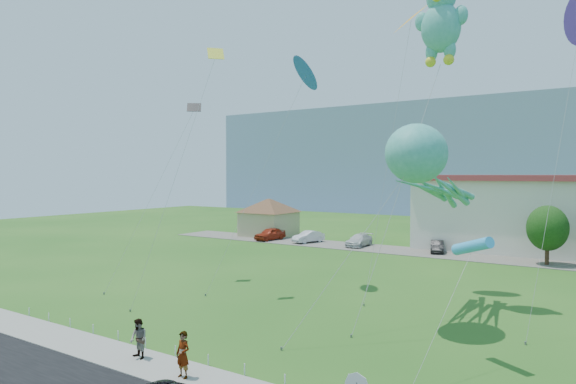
% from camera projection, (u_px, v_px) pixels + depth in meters
% --- Properties ---
extents(ground, '(160.00, 160.00, 0.00)m').
position_uv_depth(ground, '(211.00, 352.00, 23.82)').
color(ground, '#215417').
rests_on(ground, ground).
extents(sidewalk, '(80.00, 2.50, 0.10)m').
position_uv_depth(sidewalk, '(167.00, 370.00, 21.52)').
color(sidewalk, gray).
rests_on(sidewalk, ground).
extents(parking_strip, '(70.00, 6.00, 0.06)m').
position_uv_depth(parking_strip, '(440.00, 254.00, 52.97)').
color(parking_strip, '#59544C').
rests_on(parking_strip, ground).
extents(hill_ridge, '(160.00, 50.00, 25.00)m').
position_uv_depth(hill_ridge, '(549.00, 157.00, 123.33)').
color(hill_ridge, '#738D9E').
rests_on(hill_ridge, ground).
extents(pavilion, '(9.20, 9.20, 5.00)m').
position_uv_depth(pavilion, '(269.00, 213.00, 68.62)').
color(pavilion, tan).
rests_on(pavilion, ground).
extents(rope_fence, '(26.05, 0.05, 0.50)m').
position_uv_depth(rope_fence, '(191.00, 355.00, 22.72)').
color(rope_fence, white).
rests_on(rope_fence, ground).
extents(tree_near, '(3.60, 3.60, 5.47)m').
position_uv_depth(tree_near, '(547.00, 228.00, 46.49)').
color(tree_near, '#3F2B19').
rests_on(tree_near, ground).
extents(pedestrian_left, '(0.70, 0.48, 1.87)m').
position_uv_depth(pedestrian_left, '(183.00, 355.00, 20.60)').
color(pedestrian_left, gray).
rests_on(pedestrian_left, sidewalk).
extents(pedestrian_right, '(0.96, 0.81, 1.76)m').
position_uv_depth(pedestrian_right, '(139.00, 339.00, 22.73)').
color(pedestrian_right, gray).
rests_on(pedestrian_right, sidewalk).
extents(parked_car_red, '(2.38, 4.66, 1.52)m').
position_uv_depth(parked_car_red, '(270.00, 234.00, 64.05)').
color(parked_car_red, '#9F2913').
rests_on(parked_car_red, parking_strip).
extents(parked_car_silver, '(2.61, 4.43, 1.38)m').
position_uv_depth(parked_car_silver, '(308.00, 237.00, 61.69)').
color(parked_car_silver, silver).
rests_on(parked_car_silver, parking_strip).
extents(parked_car_white, '(2.02, 4.68, 1.34)m').
position_uv_depth(parked_car_white, '(359.00, 240.00, 58.55)').
color(parked_car_white, silver).
rests_on(parked_car_white, parking_strip).
extents(parked_car_black, '(2.39, 4.01, 1.25)m').
position_uv_depth(parked_car_black, '(437.00, 246.00, 53.93)').
color(parked_car_black, black).
rests_on(parked_car_black, parking_strip).
extents(octopus_kite, '(5.68, 14.28, 10.98)m').
position_uv_depth(octopus_kite, '(425.00, 168.00, 28.39)').
color(octopus_kite, teal).
rests_on(octopus_kite, ground).
extents(teddy_bear_kite, '(3.33, 10.23, 20.37)m').
position_uv_depth(teddy_bear_kite, '(441.00, 21.00, 32.09)').
color(teddy_bear_kite, teal).
rests_on(teddy_bear_kite, ground).
extents(small_kite_cyan, '(1.35, 6.19, 5.59)m').
position_uv_depth(small_kite_cyan, '(472.00, 247.00, 22.30)').
color(small_kite_cyan, '#32A0E4').
rests_on(small_kite_cyan, ground).
extents(small_kite_orange, '(1.80, 7.07, 20.09)m').
position_uv_depth(small_kite_orange, '(410.00, 25.00, 36.37)').
color(small_kite_orange, orange).
rests_on(small_kite_orange, ground).
extents(small_kite_black, '(1.92, 8.35, 14.00)m').
position_uv_depth(small_kite_black, '(184.00, 129.00, 39.84)').
color(small_kite_black, black).
rests_on(small_kite_black, ground).
extents(small_kite_blue, '(4.66, 7.65, 16.47)m').
position_uv_depth(small_kite_blue, '(303.00, 78.00, 37.92)').
color(small_kite_blue, blue).
rests_on(small_kite_blue, ground).
extents(small_kite_yellow, '(1.85, 7.20, 16.97)m').
position_uv_depth(small_kite_yellow, '(205.00, 86.00, 34.48)').
color(small_kite_yellow, yellow).
rests_on(small_kite_yellow, ground).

